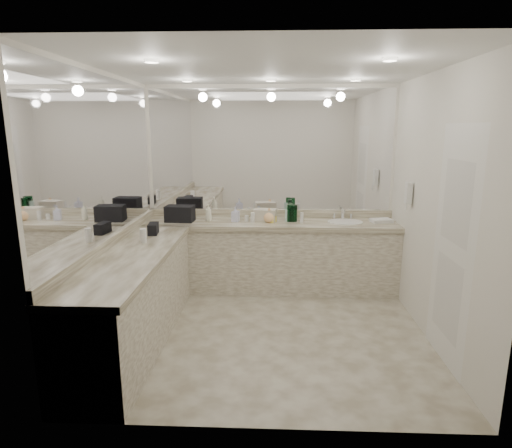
{
  "coord_description": "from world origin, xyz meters",
  "views": [
    {
      "loc": [
        0.04,
        -4.11,
        2.06
      ],
      "look_at": [
        -0.14,
        0.4,
        1.05
      ],
      "focal_mm": 30.0,
      "sensor_mm": 36.0,
      "label": 1
    }
  ],
  "objects_px": {
    "sink": "(345,223)",
    "wall_phone": "(409,193)",
    "hand_towel": "(381,220)",
    "soap_bottle_c": "(269,215)",
    "soap_bottle_a": "(208,213)",
    "black_toiletry_bag": "(180,214)",
    "soap_bottle_b": "(235,214)",
    "cream_cosmetic_case": "(265,215)"
  },
  "relations": [
    {
      "from": "soap_bottle_c",
      "to": "soap_bottle_b",
      "type": "bearing_deg",
      "value": 175.72
    },
    {
      "from": "soap_bottle_b",
      "to": "soap_bottle_c",
      "type": "xyz_separation_m",
      "value": [
        0.43,
        -0.03,
        -0.01
      ]
    },
    {
      "from": "black_toiletry_bag",
      "to": "hand_towel",
      "type": "bearing_deg",
      "value": 1.31
    },
    {
      "from": "sink",
      "to": "wall_phone",
      "type": "relative_size",
      "value": 1.83
    },
    {
      "from": "hand_towel",
      "to": "soap_bottle_c",
      "type": "xyz_separation_m",
      "value": [
        -1.42,
        -0.07,
        0.07
      ]
    },
    {
      "from": "sink",
      "to": "wall_phone",
      "type": "bearing_deg",
      "value": -39.57
    },
    {
      "from": "sink",
      "to": "soap_bottle_c",
      "type": "xyz_separation_m",
      "value": [
        -0.96,
        -0.05,
        0.1
      ]
    },
    {
      "from": "wall_phone",
      "to": "cream_cosmetic_case",
      "type": "height_order",
      "value": "wall_phone"
    },
    {
      "from": "wall_phone",
      "to": "soap_bottle_a",
      "type": "bearing_deg",
      "value": 167.92
    },
    {
      "from": "cream_cosmetic_case",
      "to": "soap_bottle_b",
      "type": "bearing_deg",
      "value": -165.92
    },
    {
      "from": "hand_towel",
      "to": "soap_bottle_a",
      "type": "bearing_deg",
      "value": -179.48
    },
    {
      "from": "wall_phone",
      "to": "hand_towel",
      "type": "relative_size",
      "value": 0.93
    },
    {
      "from": "soap_bottle_b",
      "to": "hand_towel",
      "type": "bearing_deg",
      "value": 1.26
    },
    {
      "from": "hand_towel",
      "to": "soap_bottle_b",
      "type": "height_order",
      "value": "soap_bottle_b"
    },
    {
      "from": "soap_bottle_a",
      "to": "sink",
      "type": "bearing_deg",
      "value": -0.02
    },
    {
      "from": "cream_cosmetic_case",
      "to": "hand_towel",
      "type": "xyz_separation_m",
      "value": [
        1.47,
        0.0,
        -0.06
      ]
    },
    {
      "from": "wall_phone",
      "to": "black_toiletry_bag",
      "type": "xyz_separation_m",
      "value": [
        -2.7,
        0.46,
        -0.35
      ]
    },
    {
      "from": "soap_bottle_a",
      "to": "soap_bottle_c",
      "type": "height_order",
      "value": "soap_bottle_a"
    },
    {
      "from": "hand_towel",
      "to": "soap_bottle_c",
      "type": "height_order",
      "value": "soap_bottle_c"
    },
    {
      "from": "sink",
      "to": "soap_bottle_b",
      "type": "bearing_deg",
      "value": -179.18
    },
    {
      "from": "cream_cosmetic_case",
      "to": "soap_bottle_a",
      "type": "bearing_deg",
      "value": -170.53
    },
    {
      "from": "soap_bottle_c",
      "to": "wall_phone",
      "type": "bearing_deg",
      "value": -15.98
    },
    {
      "from": "wall_phone",
      "to": "soap_bottle_a",
      "type": "height_order",
      "value": "wall_phone"
    },
    {
      "from": "cream_cosmetic_case",
      "to": "hand_towel",
      "type": "bearing_deg",
      "value": 7.89
    },
    {
      "from": "hand_towel",
      "to": "soap_bottle_a",
      "type": "distance_m",
      "value": 2.19
    },
    {
      "from": "sink",
      "to": "black_toiletry_bag",
      "type": "relative_size",
      "value": 1.25
    },
    {
      "from": "sink",
      "to": "soap_bottle_a",
      "type": "bearing_deg",
      "value": 179.98
    },
    {
      "from": "hand_towel",
      "to": "soap_bottle_b",
      "type": "xyz_separation_m",
      "value": [
        -1.84,
        -0.04,
        0.08
      ]
    },
    {
      "from": "sink",
      "to": "black_toiletry_bag",
      "type": "bearing_deg",
      "value": -178.97
    },
    {
      "from": "sink",
      "to": "soap_bottle_b",
      "type": "xyz_separation_m",
      "value": [
        -1.39,
        -0.02,
        0.1
      ]
    },
    {
      "from": "hand_towel",
      "to": "soap_bottle_a",
      "type": "relative_size",
      "value": 1.2
    },
    {
      "from": "wall_phone",
      "to": "black_toiletry_bag",
      "type": "distance_m",
      "value": 2.76
    },
    {
      "from": "cream_cosmetic_case",
      "to": "soap_bottle_b",
      "type": "distance_m",
      "value": 0.38
    },
    {
      "from": "hand_towel",
      "to": "cream_cosmetic_case",
      "type": "bearing_deg",
      "value": -180.0
    },
    {
      "from": "sink",
      "to": "hand_towel",
      "type": "xyz_separation_m",
      "value": [
        0.46,
        0.02,
        0.03
      ]
    },
    {
      "from": "sink",
      "to": "cream_cosmetic_case",
      "type": "bearing_deg",
      "value": 178.84
    },
    {
      "from": "cream_cosmetic_case",
      "to": "soap_bottle_a",
      "type": "height_order",
      "value": "soap_bottle_a"
    },
    {
      "from": "hand_towel",
      "to": "soap_bottle_b",
      "type": "relative_size",
      "value": 1.33
    },
    {
      "from": "sink",
      "to": "soap_bottle_c",
      "type": "relative_size",
      "value": 2.44
    },
    {
      "from": "hand_towel",
      "to": "sink",
      "type": "bearing_deg",
      "value": -177.42
    },
    {
      "from": "sink",
      "to": "soap_bottle_c",
      "type": "bearing_deg",
      "value": -176.91
    },
    {
      "from": "black_toiletry_bag",
      "to": "soap_bottle_b",
      "type": "distance_m",
      "value": 0.71
    }
  ]
}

